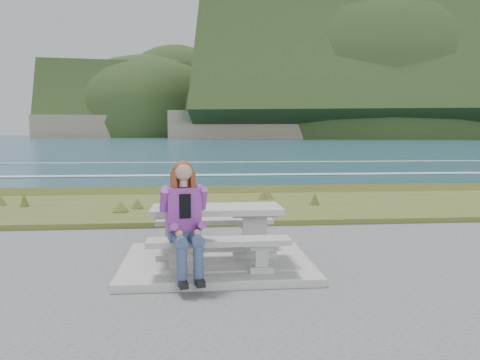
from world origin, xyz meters
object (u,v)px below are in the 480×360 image
object	(u,v)px
bench_landward	(219,247)
bench_seaward	(215,225)
seated_woman	(186,236)
picnic_table	(216,218)

from	to	relation	value
bench_landward	bench_seaward	bearing A→B (deg)	90.00
bench_landward	seated_woman	xyz separation A→B (m)	(-0.41, -0.13, 0.18)
bench_landward	picnic_table	bearing A→B (deg)	90.00
bench_landward	seated_woman	size ratio (longest dim) A/B	1.26
seated_woman	bench_landward	bearing A→B (deg)	6.64
bench_seaward	seated_woman	xyz separation A→B (m)	(-0.41, -1.53, 0.18)
picnic_table	bench_seaward	bearing A→B (deg)	90.00
picnic_table	bench_landward	size ratio (longest dim) A/B	1.00
bench_landward	bench_seaward	xyz separation A→B (m)	(0.00, 1.40, 0.00)
bench_landward	seated_woman	bearing A→B (deg)	-161.79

